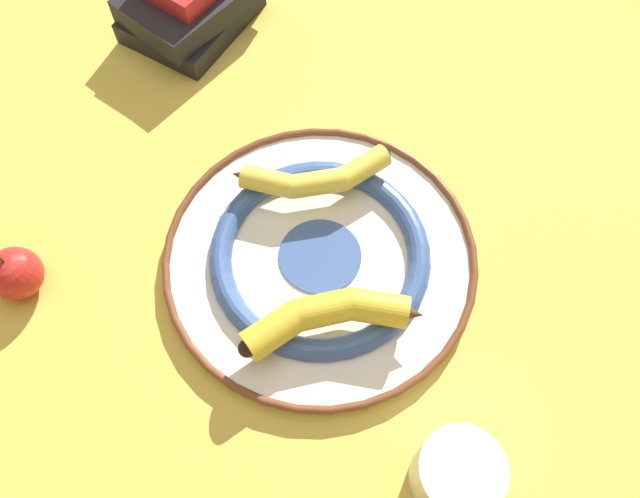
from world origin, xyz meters
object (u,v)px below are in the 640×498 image
Objects in this scene: decorative_bowl at (320,256)px; apple at (15,273)px; coffee_mug at (455,477)px; banana_a at (314,178)px; banana_b at (329,315)px.

apple reaches higher than decorative_bowl.
apple is (0.55, 0.05, -0.01)m from coffee_mug.
banana_a is 0.38m from apple.
coffee_mug reaches higher than apple.
decorative_bowl is 2.27× the size of banana_b.
decorative_bowl is 5.09× the size of apple.
apple is at bearing -84.11° from coffee_mug.
decorative_bowl is at bearing -121.81° from coffee_mug.
banana_a is 1.29× the size of coffee_mug.
decorative_bowl is at bearing -144.80° from apple.
coffee_mug is (-0.25, 0.16, 0.03)m from decorative_bowl.
decorative_bowl is 2.29× the size of banana_a.
coffee_mug is 0.55m from apple.
banana_b is 1.30× the size of coffee_mug.
banana_b is (-0.06, 0.07, 0.04)m from decorative_bowl.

